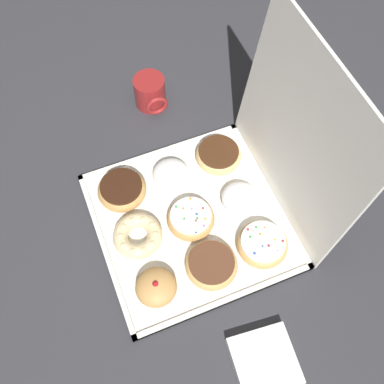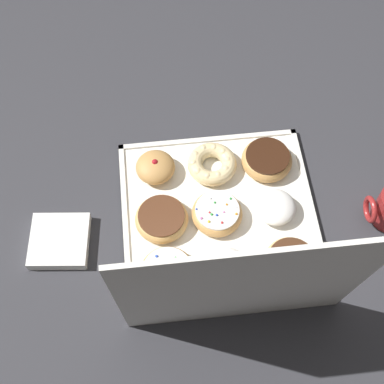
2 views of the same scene
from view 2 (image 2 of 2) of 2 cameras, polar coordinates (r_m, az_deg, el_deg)
name	(u,v)px [view 2 (image 2 of 2)]	position (r m, az deg, el deg)	size (l,w,h in m)	color
ground_plane	(219,219)	(1.27, 2.76, -2.74)	(3.00, 3.00, 0.00)	#333338
donut_box	(219,218)	(1.27, 2.77, -2.63)	(0.43, 0.43, 0.01)	white
box_lid_open	(243,289)	(0.98, 5.22, -9.77)	(0.43, 0.44, 0.01)	white
chocolate_frosted_donut_0	(267,160)	(1.33, 7.60, 3.27)	(0.12, 0.12, 0.04)	tan
cruller_donut_1	(210,164)	(1.31, 1.88, 2.85)	(0.12, 0.12, 0.04)	beige
jelly_filled_donut_2	(155,167)	(1.30, -3.73, 2.53)	(0.09, 0.09, 0.05)	tan
powdered_filled_donut_3	(275,205)	(1.27, 8.41, -1.33)	(0.09, 0.09, 0.04)	white
sprinkle_donut_4	(217,213)	(1.25, 2.55, -2.11)	(0.11, 0.11, 0.04)	tan
chocolate_frosted_donut_5	(162,219)	(1.24, -3.09, -2.74)	(0.12, 0.12, 0.04)	tan
chocolate_frosted_donut_6	(291,262)	(1.22, 10.01, -7.03)	(0.12, 0.12, 0.03)	#E5B770
powdered_filled_donut_7	(228,268)	(1.19, 3.70, -7.65)	(0.09, 0.09, 0.04)	white
sprinkle_donut_8	(168,273)	(1.19, -2.49, -8.15)	(0.12, 0.12, 0.04)	tan
napkin_stack	(60,241)	(1.27, -13.27, -4.85)	(0.13, 0.13, 0.02)	white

